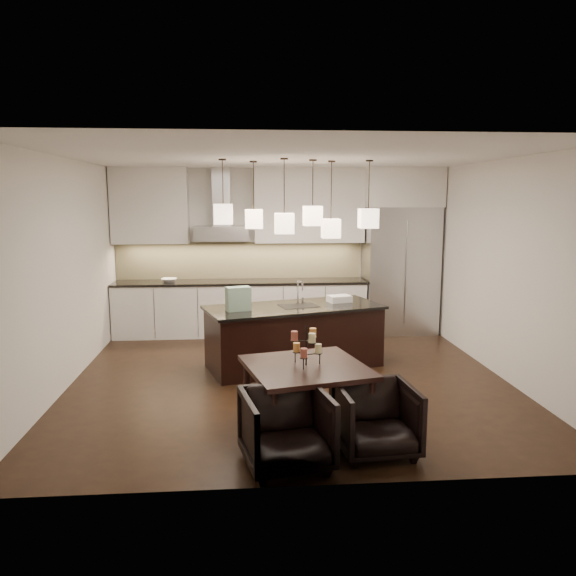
{
  "coord_description": "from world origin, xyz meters",
  "views": [
    {
      "loc": [
        -0.58,
        -6.96,
        2.32
      ],
      "look_at": [
        0.0,
        0.2,
        1.15
      ],
      "focal_mm": 35.0,
      "sensor_mm": 36.0,
      "label": 1
    }
  ],
  "objects": [
    {
      "name": "hood_chimney",
      "position": [
        -0.93,
        2.59,
        2.32
      ],
      "size": [
        0.3,
        0.28,
        0.96
      ],
      "primitive_type": "cube",
      "color": "#B7B7BA",
      "rests_on": "hood_canopy"
    },
    {
      "name": "pendant_a",
      "position": [
        -0.83,
        0.42,
        2.1
      ],
      "size": [
        0.24,
        0.24,
        0.26
      ],
      "primitive_type": "cube",
      "color": "beige",
      "rests_on": "ceiling"
    },
    {
      "name": "tote_bag",
      "position": [
        -0.65,
        0.27,
        1.0
      ],
      "size": [
        0.35,
        0.25,
        0.31
      ],
      "primitive_type": "cube",
      "rotation": [
        0.0,
        0.0,
        0.29
      ],
      "color": "#205E34",
      "rests_on": "island_top"
    },
    {
      "name": "refrigerator",
      "position": [
        2.1,
        2.38,
        1.07
      ],
      "size": [
        1.2,
        0.72,
        2.15
      ],
      "primitive_type": "cube",
      "color": "#B7B7BA",
      "rests_on": "floor"
    },
    {
      "name": "fridge_panel",
      "position": [
        2.1,
        2.38,
        2.47
      ],
      "size": [
        1.26,
        0.72,
        0.65
      ],
      "primitive_type": "cube",
      "color": "silver",
      "rests_on": "refrigerator"
    },
    {
      "name": "floor",
      "position": [
        0.0,
        0.0,
        -0.01
      ],
      "size": [
        5.5,
        5.5,
        0.02
      ],
      "primitive_type": "cube",
      "color": "black",
      "rests_on": "ground"
    },
    {
      "name": "armchair_left",
      "position": [
        -0.23,
        -2.4,
        0.34
      ],
      "size": [
        0.85,
        0.87,
        0.67
      ],
      "primitive_type": "imported",
      "rotation": [
        0.0,
        0.0,
        0.2
      ],
      "color": "black",
      "rests_on": "floor"
    },
    {
      "name": "armchair_right",
      "position": [
        0.61,
        -2.2,
        0.32
      ],
      "size": [
        0.74,
        0.76,
        0.64
      ],
      "primitive_type": "imported",
      "rotation": [
        0.0,
        0.0,
        0.08
      ],
      "color": "black",
      "rests_on": "floor"
    },
    {
      "name": "candelabra",
      "position": [
        0.03,
        -1.65,
        0.87
      ],
      "size": [
        0.39,
        0.39,
        0.4
      ],
      "primitive_type": null,
      "rotation": [
        0.0,
        0.0,
        0.23
      ],
      "color": "black",
      "rests_on": "dining_table"
    },
    {
      "name": "candle_c",
      "position": [
        -0.01,
        -1.77,
        0.84
      ],
      "size": [
        0.08,
        0.08,
        0.09
      ],
      "primitive_type": "cylinder",
      "rotation": [
        0.0,
        0.0,
        0.23
      ],
      "color": "brown",
      "rests_on": "candelabra"
    },
    {
      "name": "island_body",
      "position": [
        0.11,
        0.52,
        0.41
      ],
      "size": [
        2.47,
        1.54,
        0.81
      ],
      "primitive_type": "cube",
      "rotation": [
        0.0,
        0.0,
        0.29
      ],
      "color": "black",
      "rests_on": "floor"
    },
    {
      "name": "wall_front",
      "position": [
        0.0,
        -2.76,
        1.4
      ],
      "size": [
        5.5,
        0.02,
        2.8
      ],
      "primitive_type": "cube",
      "color": "silver",
      "rests_on": "ground"
    },
    {
      "name": "candle_b",
      "position": [
        -0.06,
        -1.56,
        0.84
      ],
      "size": [
        0.08,
        0.08,
        0.09
      ],
      "primitive_type": "cylinder",
      "rotation": [
        0.0,
        0.0,
        0.23
      ],
      "color": "#D98A3D",
      "rests_on": "candelabra"
    },
    {
      "name": "food_container",
      "position": [
        0.78,
        0.77,
        0.89
      ],
      "size": [
        0.36,
        0.3,
        0.09
      ],
      "primitive_type": "cube",
      "rotation": [
        0.0,
        0.0,
        0.29
      ],
      "color": "silver",
      "rests_on": "island_top"
    },
    {
      "name": "lower_cabinets",
      "position": [
        -0.62,
        2.43,
        0.44
      ],
      "size": [
        4.21,
        0.62,
        0.88
      ],
      "primitive_type": "cube",
      "color": "silver",
      "rests_on": "floor"
    },
    {
      "name": "ceiling",
      "position": [
        0.0,
        0.0,
        2.81
      ],
      "size": [
        5.5,
        5.5,
        0.02
      ],
      "primitive_type": "cube",
      "color": "white",
      "rests_on": "wall_back"
    },
    {
      "name": "countertop",
      "position": [
        -0.62,
        2.43,
        0.9
      ],
      "size": [
        4.21,
        0.66,
        0.04
      ],
      "primitive_type": "cube",
      "color": "black",
      "rests_on": "lower_cabinets"
    },
    {
      "name": "wall_right",
      "position": [
        2.76,
        0.0,
        1.4
      ],
      "size": [
        0.02,
        5.5,
        2.8
      ],
      "primitive_type": "cube",
      "color": "silver",
      "rests_on": "ground"
    },
    {
      "name": "candle_a",
      "position": [
        0.15,
        -1.62,
        0.84
      ],
      "size": [
        0.08,
        0.08,
        0.09
      ],
      "primitive_type": "cylinder",
      "rotation": [
        0.0,
        0.0,
        0.23
      ],
      "color": "beige",
      "rests_on": "candelabra"
    },
    {
      "name": "hood_canopy",
      "position": [
        -0.93,
        2.48,
        1.72
      ],
      "size": [
        0.9,
        0.52,
        0.24
      ],
      "primitive_type": "cube",
      "color": "#B7B7BA",
      "rests_on": "wall_back"
    },
    {
      "name": "island_top",
      "position": [
        0.11,
        0.52,
        0.83
      ],
      "size": [
        2.56,
        1.63,
        0.04
      ],
      "primitive_type": "cube",
      "rotation": [
        0.0,
        0.0,
        0.29
      ],
      "color": "black",
      "rests_on": "island_body"
    },
    {
      "name": "upper_cab_right",
      "position": [
        0.55,
        2.57,
        2.17
      ],
      "size": [
        1.85,
        0.35,
        1.25
      ],
      "primitive_type": "cube",
      "color": "silver",
      "rests_on": "wall_back"
    },
    {
      "name": "candle_e",
      "position": [
        -0.09,
        -1.66,
        0.98
      ],
      "size": [
        0.08,
        0.08,
        0.09
      ],
      "primitive_type": "cylinder",
      "rotation": [
        0.0,
        0.0,
        0.23
      ],
      "color": "brown",
      "rests_on": "candelabra"
    },
    {
      "name": "dining_table",
      "position": [
        0.03,
        -1.65,
        0.34
      ],
      "size": [
        1.36,
        1.36,
        0.68
      ],
      "primitive_type": null,
      "rotation": [
        0.0,
        0.0,
        0.23
      ],
      "color": "black",
      "rests_on": "floor"
    },
    {
      "name": "fruit_bowl",
      "position": [
        -1.81,
        2.38,
        0.95
      ],
      "size": [
        0.26,
        0.26,
        0.06
      ],
      "primitive_type": "imported",
      "rotation": [
        0.0,
        0.0,
        -0.0
      ],
      "color": "silver",
      "rests_on": "countertop"
    },
    {
      "name": "faucet",
      "position": [
        0.17,
        0.63,
        1.02
      ],
      "size": [
        0.15,
        0.24,
        0.35
      ],
      "primitive_type": null,
      "rotation": [
        0.0,
        0.0,
        0.29
      ],
      "color": "silver",
      "rests_on": "island_top"
    },
    {
      "name": "pendant_d",
      "position": [
        0.63,
        0.67,
        1.89
      ],
      "size": [
        0.24,
        0.24,
        0.26
      ],
      "primitive_type": "cube",
      "color": "beige",
      "rests_on": "ceiling"
    },
    {
      "name": "candle_d",
      "position": [
        0.11,
        -1.55,
        0.98
      ],
      "size": [
        0.08,
        0.08,
        0.09
      ],
      "primitive_type": "cylinder",
      "rotation": [
        0.0,
        0.0,
        0.23
      ],
      "color": "#D98A3D",
      "rests_on": "candelabra"
    },
    {
      "name": "pendant_b",
      "position": [
        -0.42,
        0.81,
        2.02
      ],
      "size": [
        0.24,
        0.24,
        0.26
      ],
      "primitive_type": "cube",
      "color": "beige",
      "rests_on": "ceiling"
    },
    {
      "name": "candle_f",
      "position": [
        0.07,
        -1.76,
        0.98
      ],
      "size": [
        0.08,
        0.08,
        0.09
      ],
      "primitive_type": "cylinder",
      "rotation": [
        0.0,
        0.0,
        0.23
      ],
      "color": "beige",
      "rests_on": "candelabra"
    },
    {
      "name": "wall_left",
      "position": [
        -2.76,
        0.0,
        1.4
      ],
      "size": [
        0.02,
        5.5,
        2.8
      ],
      "primitive_type": "cube",
      "color": "silver",
      "rests_on": "ground"
    },
    {
      "name": "pendant_f",
      "position": [
        -0.05,
        0.22,
        1.98
      ],
      "size": [
        0.24,
        0.24,
        0.26
      ],
      "primitive_type": "cube",
      "color": "beige",
      "rests_on": "ceiling"
    },
    {
      "name": "upper_cab_left",
      "position": [
        -2.1,
        2.57,
        2.17
      ],
      "size": [
        1.25,
        0.35,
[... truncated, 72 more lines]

